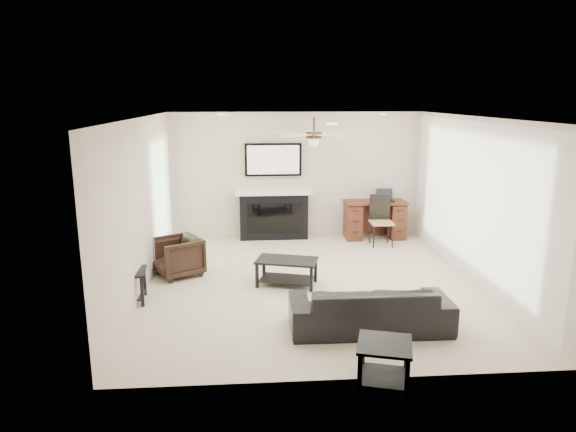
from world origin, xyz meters
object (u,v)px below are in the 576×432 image
object	(u,v)px
sofa	(370,307)
coffee_table	(287,272)
armchair	(178,257)
desk	(375,220)
fireplace_unit	(274,192)

from	to	relation	value
sofa	coffee_table	world-z (taller)	sofa
sofa	armchair	bearing A→B (deg)	-38.75
coffee_table	desk	xyz separation A→B (m)	(1.95, 2.51, 0.18)
coffee_table	desk	size ratio (longest dim) A/B	0.74
coffee_table	fireplace_unit	world-z (taller)	fireplace_unit
armchair	fireplace_unit	size ratio (longest dim) A/B	0.36
fireplace_unit	desk	size ratio (longest dim) A/B	1.57
coffee_table	fireplace_unit	bearing A→B (deg)	107.35
sofa	armchair	world-z (taller)	armchair
armchair	fireplace_unit	bearing A→B (deg)	110.77
coffee_table	armchair	bearing A→B (deg)	177.92
sofa	armchair	size ratio (longest dim) A/B	2.84
armchair	sofa	bearing A→B (deg)	19.61
armchair	desk	size ratio (longest dim) A/B	0.56
coffee_table	fireplace_unit	xyz separation A→B (m)	(-0.07, 2.61, 0.75)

